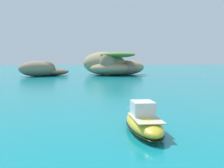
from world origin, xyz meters
The scene contains 3 objects.
islet_large centered at (9.98, 80.74, 3.03)m, with size 23.28×20.70×7.28m.
islet_small centered at (-10.64, 78.31, 1.73)m, with size 15.28×13.97×4.46m.
motorboat_yellow centered at (3.40, 10.68, 0.74)m, with size 2.31×7.52×2.22m.
Camera 1 is at (-1.51, -9.74, 5.44)m, focal length 46.51 mm.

